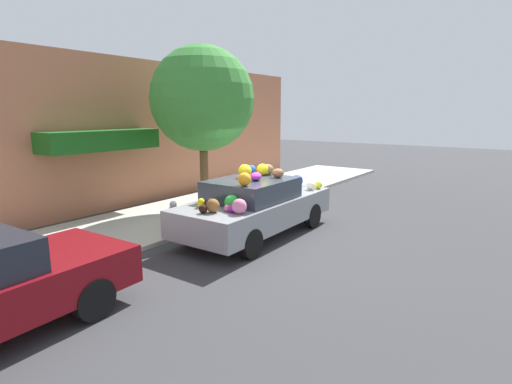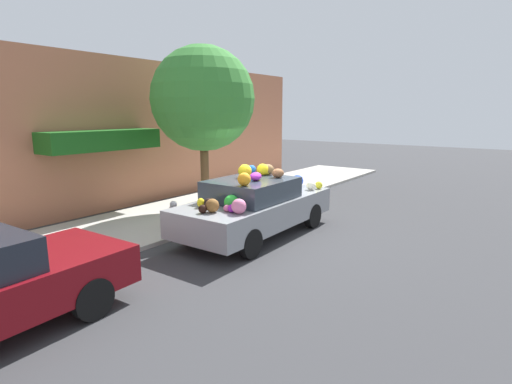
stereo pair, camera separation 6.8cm
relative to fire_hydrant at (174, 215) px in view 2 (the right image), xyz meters
The scene contains 6 objects.
ground_plane 1.94m from the fire_hydrant, 57.29° to the right, with size 60.00×60.00×0.00m, color #38383A.
sidewalk_curb 1.56m from the fire_hydrant, 47.45° to the left, with size 24.00×3.20×0.10m.
building_facade 3.91m from the fire_hydrant, 73.97° to the left, with size 18.00×1.20×4.58m.
street_tree 3.52m from the fire_hydrant, 20.88° to the left, with size 2.95×2.95×4.69m.
fire_hydrant is the anchor object (origin of this frame).
art_car 2.06m from the fire_hydrant, 61.06° to the right, with size 4.42×1.89×1.73m.
Camera 2 is at (-7.56, -5.70, 2.94)m, focal length 28.00 mm.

